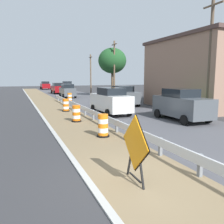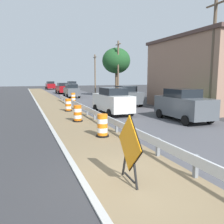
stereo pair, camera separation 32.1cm
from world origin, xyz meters
TOP-DOWN VIEW (x-y plane):
  - ground_plane at (0.00, 0.00)m, footprint 160.00×160.00m
  - median_dirt_strip at (0.43, 0.00)m, footprint 3.25×120.00m
  - curb_near_edge at (-1.30, 0.00)m, footprint 0.20×120.00m
  - guardrail_median at (1.82, -0.48)m, footprint 0.18×51.25m
  - warning_sign_diamond at (-0.06, -0.04)m, footprint 0.12×1.66m
  - traffic_barrel_nearest at (0.88, 5.08)m, footprint 0.63×0.63m
  - traffic_barrel_close at (0.62, 9.52)m, footprint 0.66×0.66m
  - traffic_barrel_mid at (0.93, 14.59)m, footprint 0.65×0.65m
  - traffic_barrel_far at (3.03, 22.68)m, footprint 0.66×0.66m
  - car_lead_near_lane at (4.03, 28.70)m, footprint 1.95×4.08m
  - car_trailing_near_lane at (7.51, 16.78)m, footprint 2.04×4.76m
  - car_lead_far_lane at (3.88, 54.85)m, footprint 2.24×4.11m
  - car_mid_far_lane at (7.46, 7.29)m, footprint 2.15×4.54m
  - car_trailing_far_lane at (4.13, 37.78)m, footprint 2.05×4.67m
  - car_distant_a at (7.09, 43.59)m, footprint 2.10×4.58m
  - car_distant_b at (3.99, 11.77)m, footprint 2.14×4.83m
  - roadside_shop_near at (14.26, 12.27)m, footprint 8.25×10.46m
  - utility_pole_near at (10.34, 7.87)m, footprint 0.24×1.80m
  - utility_pole_mid at (10.47, 26.19)m, footprint 0.24×1.80m
  - utility_pole_far at (10.04, 36.37)m, footprint 0.24×1.80m
  - bush_roadside at (8.28, 8.88)m, footprint 3.36×3.36m
  - tree_roadside at (10.91, 28.03)m, footprint 4.29×4.29m

SIDE VIEW (x-z plane):
  - ground_plane at x=0.00m, z-range 0.00..0.00m
  - median_dirt_strip at x=0.43m, z-range 0.00..0.01m
  - curb_near_edge at x=-1.30m, z-range -0.05..0.06m
  - traffic_barrel_far at x=3.03m, z-range -0.05..1.02m
  - traffic_barrel_mid at x=0.93m, z-range -0.05..1.05m
  - traffic_barrel_close at x=0.62m, z-range -0.05..1.05m
  - traffic_barrel_nearest at x=0.88m, z-range -0.05..1.09m
  - guardrail_median at x=1.82m, z-range 0.16..0.87m
  - bush_roadside at x=8.28m, z-range 0.00..1.54m
  - car_lead_near_lane at x=4.03m, z-range 0.00..1.99m
  - car_trailing_far_lane at x=4.13m, z-range 0.00..1.99m
  - car_lead_far_lane at x=3.88m, z-range 0.00..2.00m
  - car_trailing_near_lane at x=7.51m, z-range 0.00..2.06m
  - warning_sign_diamond at x=-0.06m, z-range 0.07..2.04m
  - car_distant_b at x=3.99m, z-range 0.00..2.13m
  - car_distant_a at x=7.09m, z-range 0.00..2.16m
  - car_mid_far_lane at x=7.46m, z-range 0.00..2.17m
  - roadside_shop_near at x=14.26m, z-range 0.01..6.70m
  - utility_pole_far at x=10.04m, z-range 0.15..7.30m
  - utility_pole_mid at x=10.47m, z-range 0.16..8.32m
  - utility_pole_near at x=10.34m, z-range 0.16..8.72m
  - tree_roadside at x=10.91m, z-range 1.76..9.19m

